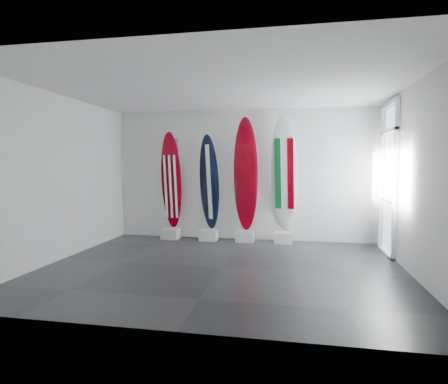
% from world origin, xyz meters
% --- Properties ---
extents(floor, '(6.00, 6.00, 0.00)m').
position_xyz_m(floor, '(0.00, 0.00, 0.00)').
color(floor, black).
rests_on(floor, ground).
extents(ceiling, '(6.00, 6.00, 0.00)m').
position_xyz_m(ceiling, '(0.00, 0.00, 3.00)').
color(ceiling, white).
rests_on(ceiling, wall_back).
extents(wall_back, '(6.00, 0.00, 6.00)m').
position_xyz_m(wall_back, '(0.00, 2.50, 1.50)').
color(wall_back, silver).
rests_on(wall_back, ground).
extents(wall_front, '(6.00, 0.00, 6.00)m').
position_xyz_m(wall_front, '(0.00, -2.50, 1.50)').
color(wall_front, silver).
rests_on(wall_front, ground).
extents(wall_left, '(0.00, 5.00, 5.00)m').
position_xyz_m(wall_left, '(-3.00, 0.00, 1.50)').
color(wall_left, silver).
rests_on(wall_left, ground).
extents(wall_right, '(0.00, 5.00, 5.00)m').
position_xyz_m(wall_right, '(3.00, 0.00, 1.50)').
color(wall_right, silver).
rests_on(wall_right, ground).
extents(display_block_usa, '(0.40, 0.30, 0.24)m').
position_xyz_m(display_block_usa, '(-1.66, 2.18, 0.12)').
color(display_block_usa, white).
rests_on(display_block_usa, floor).
extents(surfboard_usa, '(0.55, 0.36, 2.27)m').
position_xyz_m(surfboard_usa, '(-1.66, 2.28, 1.37)').
color(surfboard_usa, maroon).
rests_on(surfboard_usa, display_block_usa).
extents(display_block_navy, '(0.40, 0.30, 0.24)m').
position_xyz_m(display_block_navy, '(-0.75, 2.18, 0.12)').
color(display_block_navy, white).
rests_on(display_block_navy, floor).
extents(surfboard_navy, '(0.56, 0.43, 2.20)m').
position_xyz_m(surfboard_navy, '(-0.75, 2.28, 1.33)').
color(surfboard_navy, black).
rests_on(surfboard_navy, display_block_navy).
extents(display_block_swiss, '(0.40, 0.30, 0.24)m').
position_xyz_m(display_block_swiss, '(0.10, 2.18, 0.12)').
color(display_block_swiss, white).
rests_on(display_block_swiss, floor).
extents(surfboard_swiss, '(0.61, 0.31, 2.57)m').
position_xyz_m(surfboard_swiss, '(0.10, 2.28, 1.52)').
color(surfboard_swiss, maroon).
rests_on(surfboard_swiss, display_block_swiss).
extents(display_block_italy, '(0.40, 0.30, 0.24)m').
position_xyz_m(display_block_italy, '(0.96, 2.18, 0.12)').
color(display_block_italy, white).
rests_on(display_block_italy, floor).
extents(surfboard_italy, '(0.65, 0.58, 2.58)m').
position_xyz_m(surfboard_italy, '(0.96, 2.28, 1.52)').
color(surfboard_italy, white).
rests_on(surfboard_italy, display_block_italy).
extents(wall_outlet, '(0.09, 0.02, 0.13)m').
position_xyz_m(wall_outlet, '(-2.45, 2.48, 0.35)').
color(wall_outlet, silver).
rests_on(wall_outlet, wall_back).
extents(glass_door, '(0.12, 1.16, 2.85)m').
position_xyz_m(glass_door, '(2.97, 1.55, 1.43)').
color(glass_door, white).
rests_on(glass_door, floor).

